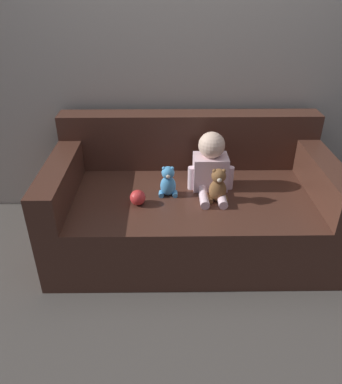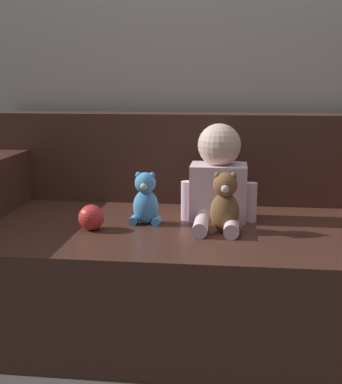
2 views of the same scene
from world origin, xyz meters
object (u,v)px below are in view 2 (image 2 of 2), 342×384
Objects in this scene: person_baby at (219,180)px; plush_toy_side at (146,200)px; teddy_bear_brown at (225,204)px; toy_ball at (91,217)px; couch at (187,249)px.

person_baby is 0.31m from plush_toy_side.
teddy_bear_brown reaches higher than toy_ball.
teddy_bear_brown is (0.03, -0.17, -0.06)m from person_baby.
teddy_bear_brown is (0.15, -0.17, 0.24)m from couch.
couch reaches higher than teddy_bear_brown.
person_baby is 0.18m from teddy_bear_brown.
couch is at bearing 30.82° from toy_ball.
person_baby is 3.98× the size of toy_ball.
teddy_bear_brown is at bearing 4.14° from toy_ball.
person_baby reaches higher than toy_ball.
teddy_bear_brown is at bearing -80.04° from person_baby.
person_baby is 0.53m from toy_ball.
person_baby is at bearing -0.66° from couch.
plush_toy_side is at bearing -161.46° from person_baby.
toy_ball is at bearing -149.71° from plush_toy_side.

